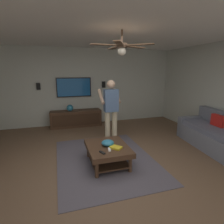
# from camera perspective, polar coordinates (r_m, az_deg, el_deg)

# --- Properties ---
(ground_plane) EXTENTS (8.03, 8.03, 0.00)m
(ground_plane) POSITION_cam_1_polar(r_m,az_deg,el_deg) (3.69, -1.46, -17.65)
(ground_plane) COLOR brown
(wall_back_tv) EXTENTS (0.10, 6.89, 2.63)m
(wall_back_tv) POSITION_cam_1_polar(r_m,az_deg,el_deg) (6.53, -9.63, 7.78)
(wall_back_tv) COLOR #B2B7AD
(wall_back_tv) RESTS_ON ground
(ceiling_slab) EXTENTS (6.88, 6.89, 0.10)m
(ceiling_slab) POSITION_cam_1_polar(r_m,az_deg,el_deg) (3.28, -1.75, 27.11)
(ceiling_slab) COLOR white
(area_rug) EXTENTS (2.61, 2.00, 0.01)m
(area_rug) POSITION_cam_1_polar(r_m,az_deg,el_deg) (4.05, -2.16, -14.59)
(area_rug) COLOR #514C56
(area_rug) RESTS_ON ground
(couch) EXTENTS (1.98, 1.06, 0.87)m
(couch) POSITION_cam_1_polar(r_m,az_deg,el_deg) (5.20, 29.63, -6.29)
(couch) COLOR slate
(couch) RESTS_ON ground
(coffee_table) EXTENTS (1.00, 0.80, 0.40)m
(coffee_table) POSITION_cam_1_polar(r_m,az_deg,el_deg) (3.75, -1.39, -12.02)
(coffee_table) COLOR #422B1C
(coffee_table) RESTS_ON ground
(media_console) EXTENTS (0.45, 1.70, 0.55)m
(media_console) POSITION_cam_1_polar(r_m,az_deg,el_deg) (6.35, -11.22, -1.97)
(media_console) COLOR #422B1C
(media_console) RESTS_ON ground
(tv) EXTENTS (0.05, 1.17, 0.66)m
(tv) POSITION_cam_1_polar(r_m,az_deg,el_deg) (6.41, -11.86, 7.61)
(tv) COLOR black
(person_standing) EXTENTS (0.53, 0.53, 1.64)m
(person_standing) POSITION_cam_1_polar(r_m,az_deg,el_deg) (4.81, -0.37, 1.58)
(person_standing) COLOR #C6B793
(person_standing) RESTS_ON ground
(bowl) EXTENTS (0.25, 0.25, 0.11)m
(bowl) POSITION_cam_1_polar(r_m,az_deg,el_deg) (3.70, -1.33, -9.65)
(bowl) COLOR teal
(bowl) RESTS_ON coffee_table
(remote_white) EXTENTS (0.16, 0.07, 0.02)m
(remote_white) POSITION_cam_1_polar(r_m,az_deg,el_deg) (3.52, -0.83, -11.67)
(remote_white) COLOR white
(remote_white) RESTS_ON coffee_table
(remote_black) EXTENTS (0.16, 0.09, 0.02)m
(remote_black) POSITION_cam_1_polar(r_m,az_deg,el_deg) (3.41, -3.10, -12.58)
(remote_black) COLOR black
(remote_black) RESTS_ON coffee_table
(book) EXTENTS (0.27, 0.26, 0.04)m
(book) POSITION_cam_1_polar(r_m,az_deg,el_deg) (3.59, 1.21, -11.08)
(book) COLOR gold
(book) RESTS_ON coffee_table
(vase_round) EXTENTS (0.22, 0.22, 0.22)m
(vase_round) POSITION_cam_1_polar(r_m,az_deg,el_deg) (6.21, -13.09, 1.25)
(vase_round) COLOR teal
(vase_round) RESTS_ON media_console
(wall_speaker_left) EXTENTS (0.06, 0.12, 0.22)m
(wall_speaker_left) POSITION_cam_1_polar(r_m,az_deg,el_deg) (6.60, -2.66, 8.60)
(wall_speaker_left) COLOR black
(wall_speaker_right) EXTENTS (0.06, 0.12, 0.22)m
(wall_speaker_right) POSITION_cam_1_polar(r_m,az_deg,el_deg) (6.42, -22.13, 7.46)
(wall_speaker_right) COLOR black
(ceiling_fan) EXTENTS (1.16, 1.18, 0.46)m
(ceiling_fan) POSITION_cam_1_polar(r_m,az_deg,el_deg) (3.61, 3.19, 19.70)
(ceiling_fan) COLOR #4C3828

